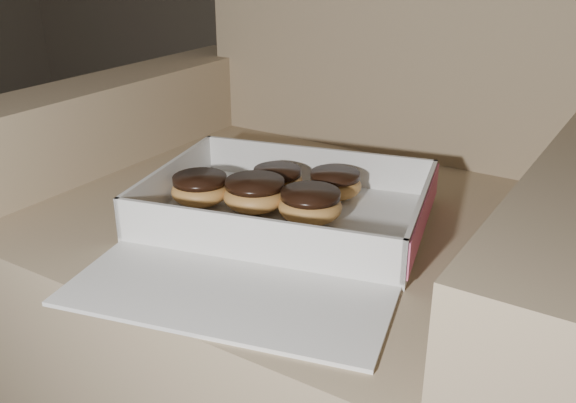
# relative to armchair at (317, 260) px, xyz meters

# --- Properties ---
(armchair) EXTENTS (0.88, 0.74, 0.92)m
(armchair) POSITION_rel_armchair_xyz_m (0.00, 0.00, 0.00)
(armchair) COLOR #8B7758
(armchair) RESTS_ON floor
(bakery_box) EXTENTS (0.45, 0.50, 0.06)m
(bakery_box) POSITION_rel_armchair_xyz_m (0.03, -0.15, 0.13)
(bakery_box) COLOR silver
(bakery_box) RESTS_ON armchair
(donut_a) EXTENTS (0.08, 0.08, 0.04)m
(donut_a) POSITION_rel_armchair_xyz_m (0.04, -0.03, 0.15)
(donut_a) COLOR #C88F45
(donut_a) RESTS_ON bakery_box
(donut_b) EXTENTS (0.09, 0.09, 0.04)m
(donut_b) POSITION_rel_armchair_xyz_m (-0.03, -0.13, 0.15)
(donut_b) COLOR #C88F45
(donut_b) RESTS_ON bakery_box
(donut_c) EXTENTS (0.08, 0.08, 0.04)m
(donut_c) POSITION_rel_armchair_xyz_m (-0.11, -0.15, 0.15)
(donut_c) COLOR #C88F45
(donut_c) RESTS_ON bakery_box
(donut_d) EXTENTS (0.07, 0.07, 0.04)m
(donut_d) POSITION_rel_armchair_xyz_m (-0.04, -0.06, 0.15)
(donut_d) COLOR #C88F45
(donut_d) RESTS_ON bakery_box
(donut_e) EXTENTS (0.09, 0.09, 0.04)m
(donut_e) POSITION_rel_armchair_xyz_m (0.05, -0.12, 0.15)
(donut_e) COLOR #C88F45
(donut_e) RESTS_ON bakery_box
(crumb_a) EXTENTS (0.01, 0.01, 0.00)m
(crumb_a) POSITION_rel_armchair_xyz_m (0.03, -0.23, 0.13)
(crumb_a) COLOR black
(crumb_a) RESTS_ON bakery_box
(crumb_b) EXTENTS (0.01, 0.01, 0.00)m
(crumb_b) POSITION_rel_armchair_xyz_m (-0.07, -0.25, 0.13)
(crumb_b) COLOR black
(crumb_b) RESTS_ON bakery_box
(crumb_c) EXTENTS (0.01, 0.01, 0.00)m
(crumb_c) POSITION_rel_armchair_xyz_m (0.05, -0.23, 0.13)
(crumb_c) COLOR black
(crumb_c) RESTS_ON bakery_box
(crumb_d) EXTENTS (0.01, 0.01, 0.00)m
(crumb_d) POSITION_rel_armchair_xyz_m (0.02, -0.24, 0.13)
(crumb_d) COLOR black
(crumb_d) RESTS_ON bakery_box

